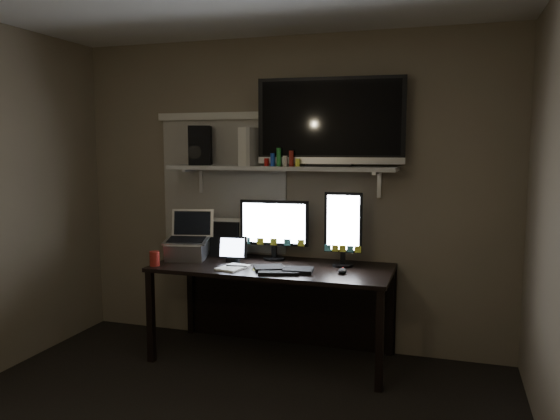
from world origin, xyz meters
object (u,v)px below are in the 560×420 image
at_px(monitor_portrait, 343,229).
at_px(game_console, 251,147).
at_px(keyboard, 283,269).
at_px(tv, 331,122).
at_px(cup, 155,259).
at_px(monitor_landscape, 274,229).
at_px(laptop, 186,236).
at_px(mouse, 342,271).
at_px(speaker, 200,146).
at_px(tablet, 233,249).
at_px(desk, 277,284).

distance_m(monitor_portrait, game_console, 0.97).
distance_m(keyboard, tv, 1.16).
height_order(monitor_portrait, cup, monitor_portrait).
distance_m(monitor_landscape, laptop, 0.70).
bearing_deg(monitor_portrait, mouse, -82.76).
bearing_deg(keyboard, speaker, 139.57).
bearing_deg(monitor_portrait, tablet, -176.18).
bearing_deg(tv, monitor_landscape, 176.79).
bearing_deg(keyboard, tablet, 140.60).
bearing_deg(tablet, keyboard, -27.49).
xyz_separation_m(tablet, cup, (-0.51, -0.32, -0.05)).
relative_size(game_console, speaker, 0.94).
bearing_deg(desk, laptop, -170.93).
xyz_separation_m(keyboard, laptop, (-0.86, 0.15, 0.18)).
height_order(desk, monitor_portrait, monitor_portrait).
height_order(keyboard, tablet, tablet).
height_order(tablet, tv, tv).
height_order(monitor_portrait, game_console, game_console).
bearing_deg(monitor_landscape, mouse, -30.94).
bearing_deg(cup, mouse, 7.42).
height_order(keyboard, tv, tv).
distance_m(desk, keyboard, 0.35).
bearing_deg(tv, speaker, 177.59).
bearing_deg(game_console, laptop, -142.66).
height_order(mouse, laptop, laptop).
relative_size(desk, game_console, 6.04).
bearing_deg(monitor_landscape, speaker, 178.08).
xyz_separation_m(monitor_landscape, mouse, (0.61, -0.31, -0.23)).
distance_m(game_console, speaker, 0.44).
xyz_separation_m(desk, monitor_portrait, (0.51, 0.03, 0.46)).
xyz_separation_m(cup, game_console, (0.61, 0.48, 0.84)).
bearing_deg(laptop, cup, -127.48).
distance_m(desk, tablet, 0.45).
height_order(keyboard, cup, cup).
relative_size(monitor_landscape, cup, 4.97).
height_order(monitor_landscape, game_console, game_console).
xyz_separation_m(tablet, laptop, (-0.38, -0.04, 0.09)).
xyz_separation_m(tv, game_console, (-0.63, -0.02, -0.19)).
height_order(mouse, cup, cup).
xyz_separation_m(desk, cup, (-0.85, -0.39, 0.23)).
bearing_deg(game_console, cup, -127.05).
bearing_deg(monitor_portrait, laptop, -176.48).
relative_size(desk, speaker, 5.70).
bearing_deg(game_console, speaker, -164.44).
relative_size(desk, tv, 1.61).
distance_m(laptop, game_console, 0.88).
distance_m(monitor_landscape, mouse, 0.72).
bearing_deg(keyboard, laptop, 152.60).
distance_m(monitor_portrait, laptop, 1.25).
height_order(monitor_landscape, keyboard, monitor_landscape).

